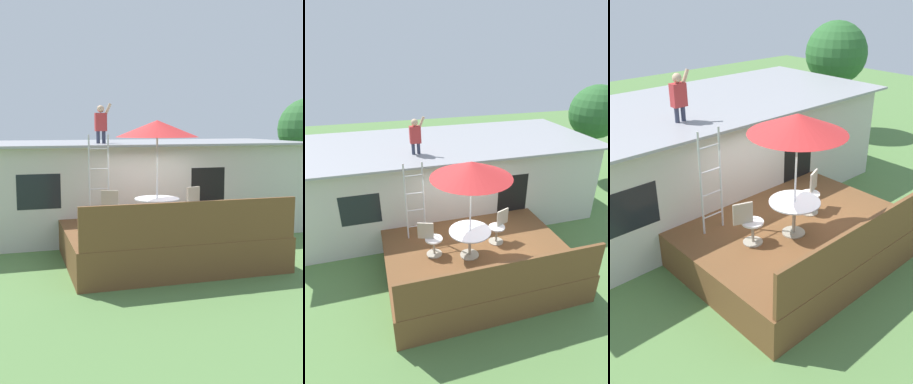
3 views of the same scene
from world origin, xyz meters
The scene contains 11 objects.
ground_plane centered at (0.00, 0.00, 0.00)m, with size 40.00×40.00×0.00m, color #567F42.
house centered at (0.00, 3.60, 1.36)m, with size 10.50×4.50×2.72m.
deck centered at (0.00, 0.00, 0.40)m, with size 4.77×3.73×0.80m, color brown.
deck_railing centered at (0.00, -1.82, 1.25)m, with size 4.67×0.08×0.90m, color brown.
patio_table centered at (-0.28, -0.25, 1.39)m, with size 1.04×1.04×0.74m.
patio_umbrella centered at (-0.28, -0.25, 3.15)m, with size 1.90×1.90×2.54m.
step_ladder centered at (-1.42, 0.98, 1.90)m, with size 0.52×0.04×2.20m.
person_figure centered at (-1.06, 2.50, 3.33)m, with size 0.47×0.20×1.11m.
patio_chair_left centered at (-1.20, 0.08, 1.26)m, with size 0.60×0.44×0.92m.
patio_chair_right centered at (0.67, 0.15, 1.26)m, with size 0.60×0.44×0.92m.
backyard_tree centered at (7.20, 4.85, 3.06)m, with size 2.29×2.29×4.23m.
Camera 3 is at (-5.77, -5.31, 5.48)m, focal length 39.44 mm.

